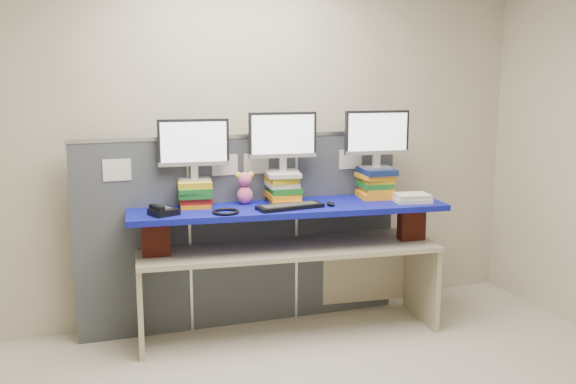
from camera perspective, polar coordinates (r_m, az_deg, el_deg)
name	(u,v)px	position (r m, az deg, el deg)	size (l,w,h in m)	color
room	(332,189)	(3.30, 3.92, 0.26)	(5.00, 4.00, 2.80)	beige
cubicle_partition	(244,230)	(5.09, -3.96, -3.39)	(2.60, 0.06, 1.53)	#3D4248
desk	(288,263)	(4.96, 0.00, -6.32)	(2.33, 0.88, 0.69)	tan
brick_pier_left	(156,237)	(4.72, -11.68, -3.95)	(0.20, 0.11, 0.27)	maroon
brick_pier_right	(411,223)	(5.16, 10.91, -2.70)	(0.20, 0.11, 0.27)	maroon
blue_board	(288,208)	(4.85, 0.00, -1.41)	(2.39, 0.60, 0.04)	#080D6D
book_stack_left	(195,193)	(4.84, -8.28, -0.09)	(0.29, 0.33, 0.20)	orange
book_stack_center	(283,187)	(4.93, -0.46, 0.44)	(0.29, 0.33, 0.24)	orange
book_stack_right	(375,183)	(5.16, 7.77, 0.84)	(0.28, 0.33, 0.24)	orange
monitor_left	(194,146)	(4.79, -8.39, 4.09)	(0.52, 0.17, 0.46)	#ABACB1
monitor_center	(283,138)	(4.89, -0.48, 4.81)	(0.52, 0.17, 0.46)	#ABACB1
monitor_right	(377,136)	(5.11, 7.91, 4.99)	(0.52, 0.17, 0.46)	#ABACB1
keyboard	(290,206)	(4.72, 0.17, -1.30)	(0.51, 0.23, 0.03)	black
mouse	(331,204)	(4.83, 3.81, -1.05)	(0.05, 0.10, 0.03)	black
desk_phone	(163,211)	(4.58, -11.06, -1.68)	(0.22, 0.21, 0.08)	black
headset	(226,212)	(4.58, -5.56, -1.76)	(0.19, 0.19, 0.02)	black
plush_toy	(245,188)	(4.87, -3.86, 0.40)	(0.15, 0.11, 0.25)	#EB5990
binder_stack	(412,198)	(5.05, 10.96, -0.52)	(0.30, 0.26, 0.06)	beige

